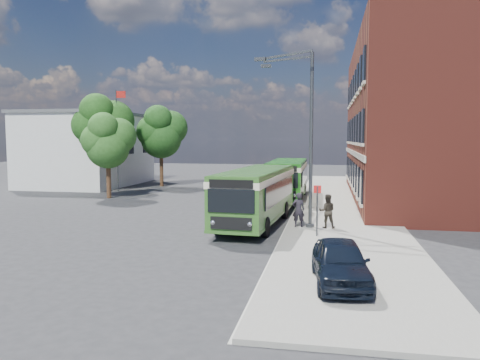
% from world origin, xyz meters
% --- Properties ---
extents(ground, '(120.00, 120.00, 0.00)m').
position_xyz_m(ground, '(0.00, 0.00, 0.00)').
color(ground, '#28282B').
rests_on(ground, ground).
extents(pavement, '(6.00, 48.00, 0.15)m').
position_xyz_m(pavement, '(7.00, 8.00, 0.07)').
color(pavement, gray).
rests_on(pavement, ground).
extents(kerb_line, '(0.12, 48.00, 0.01)m').
position_xyz_m(kerb_line, '(3.95, 8.00, 0.01)').
color(kerb_line, beige).
rests_on(kerb_line, ground).
extents(brick_office, '(12.10, 26.00, 14.20)m').
position_xyz_m(brick_office, '(14.00, 12.00, 6.97)').
color(brick_office, maroon).
rests_on(brick_office, ground).
extents(white_building, '(9.40, 13.40, 7.30)m').
position_xyz_m(white_building, '(-18.00, 18.00, 3.66)').
color(white_building, silver).
rests_on(white_building, ground).
extents(flagpole, '(0.95, 0.10, 9.00)m').
position_xyz_m(flagpole, '(-12.45, 13.00, 4.94)').
color(flagpole, '#373A3C').
rests_on(flagpole, ground).
extents(street_lamp, '(2.96, 2.38, 9.00)m').
position_xyz_m(street_lamp, '(4.84, -2.00, 4.79)').
color(street_lamp, '#373A3C').
rests_on(street_lamp, ground).
extents(bus_stop_sign, '(0.35, 0.08, 2.52)m').
position_xyz_m(bus_stop_sign, '(5.60, -4.20, 1.51)').
color(bus_stop_sign, '#373A3C').
rests_on(bus_stop_sign, ground).
extents(bus_front, '(3.29, 10.51, 3.02)m').
position_xyz_m(bus_front, '(2.26, -0.96, 1.83)').
color(bus_front, '#326423').
rests_on(bus_front, ground).
extents(bus_rear, '(2.71, 10.15, 3.02)m').
position_xyz_m(bus_rear, '(3.00, 9.92, 1.83)').
color(bus_rear, '#185C14').
rests_on(bus_rear, ground).
extents(parked_car, '(2.04, 4.23, 1.39)m').
position_xyz_m(parked_car, '(6.50, -11.40, 0.85)').
color(parked_car, black).
rests_on(parked_car, pavement).
extents(pedestrian_a, '(0.73, 0.57, 1.78)m').
position_xyz_m(pedestrian_a, '(4.60, -2.06, 1.04)').
color(pedestrian_a, black).
rests_on(pedestrian_a, pavement).
extents(pedestrian_b, '(0.89, 0.71, 1.73)m').
position_xyz_m(pedestrian_b, '(6.06, -2.09, 1.01)').
color(pedestrian_b, black).
rests_on(pedestrian_b, pavement).
extents(tree_left, '(3.99, 3.80, 6.74)m').
position_xyz_m(tree_left, '(-10.97, 8.18, 4.57)').
color(tree_left, '#3B2515').
rests_on(tree_left, ground).
extents(tree_mid, '(5.13, 4.87, 8.66)m').
position_xyz_m(tree_mid, '(-13.85, 12.92, 5.87)').
color(tree_mid, '#3B2515').
rests_on(tree_mid, ground).
extents(tree_right, '(4.71, 4.48, 7.96)m').
position_xyz_m(tree_right, '(-10.10, 17.80, 5.40)').
color(tree_right, '#3B2515').
rests_on(tree_right, ground).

